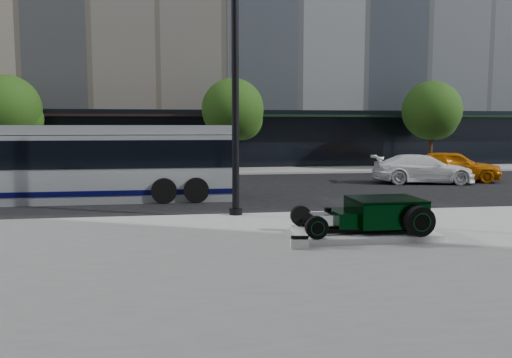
{
  "coord_description": "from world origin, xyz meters",
  "views": [
    {
      "loc": [
        -2.23,
        -17.59,
        2.87
      ],
      "look_at": [
        0.17,
        -1.88,
        1.2
      ],
      "focal_mm": 35.0,
      "sensor_mm": 36.0,
      "label": 1
    }
  ],
  "objects": [
    {
      "name": "sidewalk_far",
      "position": [
        0.0,
        14.0,
        0.06
      ],
      "size": [
        70.0,
        4.0,
        0.12
      ],
      "primitive_type": "cube",
      "color": "gray",
      "rests_on": "ground"
    },
    {
      "name": "transit_bus",
      "position": [
        -6.23,
        2.53,
        1.49
      ],
      "size": [
        12.12,
        2.88,
        2.92
      ],
      "color": "#B1B6BB",
      "rests_on": "ground"
    },
    {
      "name": "yellow_taxi",
      "position": [
        12.05,
        6.86,
        0.81
      ],
      "size": [
        5.12,
        3.64,
        1.62
      ],
      "primitive_type": "imported",
      "rotation": [
        0.0,
        0.0,
        1.16
      ],
      "color": "orange",
      "rests_on": "ground"
    },
    {
      "name": "sidewalk_near",
      "position": [
        0.0,
        -10.5,
        0.06
      ],
      "size": [
        70.0,
        17.0,
        0.12
      ],
      "primitive_type": "cube",
      "color": "gray",
      "rests_on": "ground"
    },
    {
      "name": "hot_rod",
      "position": [
        2.66,
        -5.78,
        0.7
      ],
      "size": [
        3.22,
        2.0,
        0.81
      ],
      "color": "black",
      "rests_on": "display_plinth"
    },
    {
      "name": "street_trees",
      "position": [
        1.15,
        13.07,
        3.77
      ],
      "size": [
        29.8,
        3.8,
        5.7
      ],
      "color": "black",
      "rests_on": "sidewalk_far"
    },
    {
      "name": "ground",
      "position": [
        0.0,
        0.0,
        0.0
      ],
      "size": [
        120.0,
        120.0,
        0.0
      ],
      "primitive_type": "plane",
      "color": "black",
      "rests_on": "ground"
    },
    {
      "name": "lamppost",
      "position": [
        -0.53,
        -2.2,
        3.53
      ],
      "size": [
        0.41,
        0.41,
        7.39
      ],
      "color": "black",
      "rests_on": "sidewalk_near"
    },
    {
      "name": "display_plinth",
      "position": [
        2.33,
        -5.78,
        0.2
      ],
      "size": [
        3.4,
        1.8,
        0.15
      ],
      "primitive_type": "cube",
      "color": "silver",
      "rests_on": "sidewalk_near"
    },
    {
      "name": "white_sedan",
      "position": [
        9.98,
        6.1,
        0.73
      ],
      "size": [
        5.32,
        2.96,
        1.46
      ],
      "primitive_type": "imported",
      "rotation": [
        0.0,
        0.0,
        1.38
      ],
      "color": "white",
      "rests_on": "ground"
    },
    {
      "name": "info_plaque",
      "position": [
        0.43,
        -6.73,
        0.24
      ],
      "size": [
        0.44,
        0.36,
        0.31
      ],
      "color": "silver",
      "rests_on": "sidewalk_near"
    }
  ]
}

